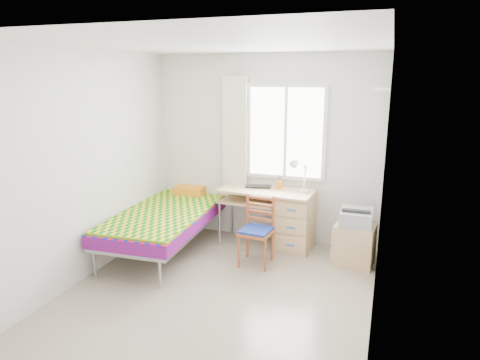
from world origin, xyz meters
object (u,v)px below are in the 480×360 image
desk (290,218)px  cabinet (354,244)px  chair (258,226)px  printer (356,217)px  bed (171,214)px

desk → cabinet: 0.92m
chair → printer: bearing=24.4°
cabinet → printer: 0.36m
desk → printer: size_ratio=2.95×
bed → printer: bed is taller
chair → printer: chair is taller
printer → cabinet: bearing=-100.9°
desk → printer: bearing=-10.7°
desk → cabinet: size_ratio=2.49×
chair → cabinet: bearing=23.9°
chair → bed: bearing=-178.3°
bed → desk: size_ratio=1.76×
cabinet → printer: printer is taller
desk → bed: bearing=-157.4°
bed → desk: 1.62m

